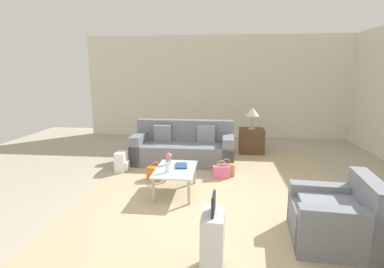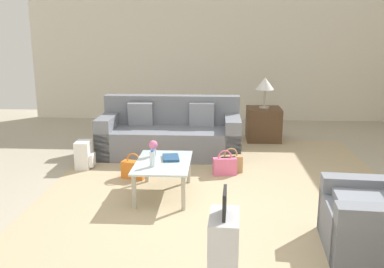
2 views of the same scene
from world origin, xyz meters
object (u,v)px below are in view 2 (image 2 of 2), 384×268
at_px(handbag_pink, 225,166).
at_px(couch, 171,135).
at_px(coffee_table_book, 171,158).
at_px(side_table, 263,124).
at_px(water_bottle, 152,159).
at_px(handbag_tan, 231,163).
at_px(table_lamp, 265,85).
at_px(handbag_orange, 134,169).
at_px(flower_vase, 153,147).
at_px(suitcase_silver, 224,252).
at_px(backpack_white, 84,155).
at_px(coffee_table, 163,166).

bearing_deg(handbag_pink, couch, -139.33).
bearing_deg(coffee_table_book, side_table, 142.94).
bearing_deg(water_bottle, handbag_tan, 139.56).
bearing_deg(table_lamp, handbag_pink, -20.27).
xyz_separation_m(side_table, handbag_orange, (2.22, -1.98, -0.17)).
relative_size(flower_vase, suitcase_silver, 0.24).
height_order(couch, handbag_tan, couch).
distance_m(handbag_orange, handbag_tan, 1.37).
bearing_deg(table_lamp, handbag_tan, -19.06).
distance_m(couch, suitcase_silver, 3.88).
distance_m(handbag_tan, backpack_white, 2.14).
distance_m(coffee_table, flower_vase, 0.32).
distance_m(coffee_table, handbag_pink, 1.13).
height_order(coffee_table_book, side_table, side_table).
height_order(table_lamp, suitcase_silver, table_lamp).
distance_m(coffee_table, coffee_table_book, 0.16).
xyz_separation_m(coffee_table, suitcase_silver, (2.00, 0.70, -0.01)).
height_order(coffee_table, handbag_pink, coffee_table).
bearing_deg(handbag_orange, coffee_table_book, 50.79).
relative_size(flower_vase, table_lamp, 0.37).
bearing_deg(coffee_table, side_table, 151.82).
bearing_deg(side_table, backpack_white, -57.17).
distance_m(coffee_table, handbag_tan, 1.27).
bearing_deg(handbag_tan, handbag_pink, -37.30).
bearing_deg(table_lamp, couch, -57.96).
relative_size(water_bottle, flower_vase, 1.00).
xyz_separation_m(coffee_table_book, side_table, (-2.68, 1.42, -0.14)).
distance_m(flower_vase, handbag_tan, 1.28).
bearing_deg(water_bottle, handbag_pink, 139.22).
distance_m(couch, handbag_tan, 1.31).
bearing_deg(handbag_orange, side_table, 138.30).
distance_m(coffee_table, suitcase_silver, 2.12).
xyz_separation_m(table_lamp, suitcase_silver, (4.80, -0.80, -0.67)).
bearing_deg(couch, coffee_table, 3.18).
distance_m(coffee_table, table_lamp, 3.24).
bearing_deg(table_lamp, side_table, 0.00).
bearing_deg(side_table, handbag_pink, -20.27).
bearing_deg(side_table, coffee_table, -28.18).
height_order(water_bottle, side_table, water_bottle).
bearing_deg(handbag_tan, coffee_table, -42.91).
xyz_separation_m(coffee_table, handbag_pink, (-0.80, 0.76, -0.24)).
relative_size(coffee_table_book, flower_vase, 1.43).
height_order(handbag_pink, backpack_white, backpack_white).
relative_size(suitcase_silver, handbag_pink, 2.37).
distance_m(coffee_table_book, flower_vase, 0.27).
xyz_separation_m(couch, side_table, (-1.00, 1.60, -0.01)).
bearing_deg(coffee_table, backpack_white, -127.80).
xyz_separation_m(coffee_table_book, handbag_pink, (-0.68, 0.68, -0.31)).
distance_m(handbag_pink, handbag_orange, 1.26).
height_order(water_bottle, coffee_table_book, water_bottle).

